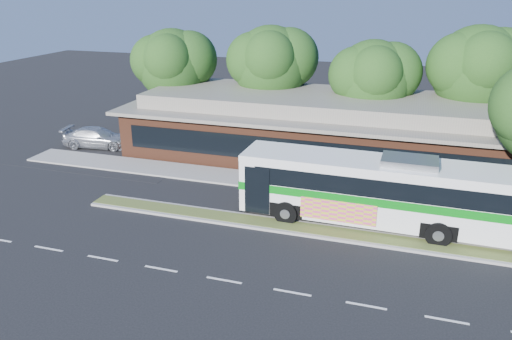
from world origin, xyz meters
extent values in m
plane|color=black|center=(0.00, 0.00, 0.00)|extent=(120.00, 120.00, 0.00)
cube|color=#415624|center=(0.00, 0.60, 0.07)|extent=(26.00, 1.10, 0.15)
cube|color=gray|center=(0.00, 6.40, 0.06)|extent=(44.00, 2.60, 0.12)
cube|color=black|center=(-18.00, 10.00, 0.01)|extent=(14.00, 12.00, 0.01)
cube|color=#572C1B|center=(0.00, 13.00, 1.60)|extent=(32.00, 10.00, 3.20)
cube|color=gray|center=(0.00, 13.00, 3.32)|extent=(33.20, 11.20, 0.24)
cube|color=gray|center=(0.00, 13.00, 3.95)|extent=(30.00, 8.00, 1.00)
cube|color=black|center=(0.00, 7.97, 1.70)|extent=(30.00, 0.06, 1.60)
cylinder|color=black|center=(-15.00, 15.00, 1.99)|extent=(0.44, 0.44, 3.99)
sphere|color=#193B13|center=(-15.00, 15.00, 5.73)|extent=(5.80, 5.80, 5.80)
sphere|color=#193B13|center=(-13.70, 15.43, 6.19)|extent=(4.52, 4.52, 4.52)
cylinder|color=black|center=(-7.00, 16.00, 2.10)|extent=(0.44, 0.44, 4.20)
sphere|color=#193B13|center=(-7.00, 16.00, 6.00)|extent=(6.00, 6.00, 6.00)
sphere|color=#193B13|center=(-5.65, 16.45, 6.48)|extent=(4.68, 4.68, 4.68)
cylinder|color=black|center=(1.00, 15.00, 1.89)|extent=(0.44, 0.44, 3.78)
sphere|color=#193B13|center=(1.00, 15.00, 5.46)|extent=(5.60, 5.60, 5.60)
sphere|color=#193B13|center=(2.26, 15.42, 5.91)|extent=(4.37, 4.37, 4.37)
cylinder|color=black|center=(8.00, 16.00, 2.21)|extent=(0.44, 0.44, 4.41)
sphere|color=#193B13|center=(8.00, 16.00, 6.27)|extent=(6.20, 6.20, 6.20)
sphere|color=#193B13|center=(9.39, 16.46, 6.77)|extent=(4.84, 4.84, 4.84)
cube|color=white|center=(2.39, 2.40, 1.95)|extent=(13.65, 3.13, 3.13)
cube|color=black|center=(2.73, 2.39, 2.57)|extent=(12.56, 3.17, 0.94)
cube|color=white|center=(2.39, 2.40, 3.38)|extent=(13.67, 3.15, 0.29)
cube|color=#046E11|center=(2.39, 2.40, 1.86)|extent=(13.72, 3.20, 0.43)
cube|color=black|center=(-4.43, 2.52, 2.32)|extent=(0.11, 2.54, 1.94)
cube|color=#DB407D|center=(0.89, 0.94, 1.14)|extent=(3.85, 0.12, 1.13)
cube|color=slate|center=(4.09, 2.37, 3.67)|extent=(2.75, 1.86, 0.34)
cylinder|color=black|center=(-1.83, 1.05, 0.62)|extent=(1.25, 0.43, 1.25)
cylinder|color=black|center=(-1.78, 3.90, 0.62)|extent=(1.25, 0.43, 1.25)
cylinder|color=black|center=(5.76, 0.92, 0.62)|extent=(1.25, 0.43, 1.25)
cylinder|color=black|center=(5.81, 3.76, 0.62)|extent=(1.25, 0.43, 1.25)
imported|color=#B3B5BA|center=(-19.00, 9.47, 0.77)|extent=(5.56, 2.95, 1.54)
camera|label=1|loc=(3.83, -22.08, 11.91)|focal=35.00mm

